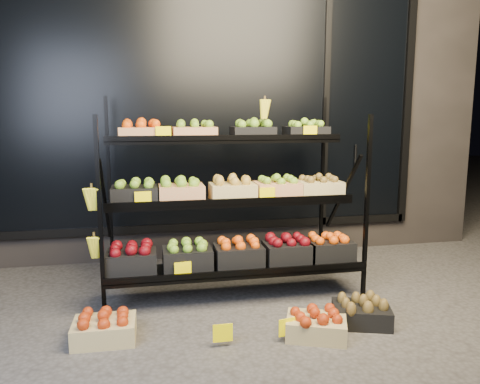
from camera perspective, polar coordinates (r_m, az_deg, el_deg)
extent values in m
plane|color=#514F4C|center=(3.60, 0.71, -15.14)|extent=(24.00, 24.00, 0.00)
cube|color=#2D2826|center=(5.85, -4.73, 11.86)|extent=(6.00, 2.00, 3.50)
cube|color=black|center=(4.83, -3.25, 10.03)|extent=(4.20, 0.04, 2.40)
cube|color=black|center=(4.95, -3.09, -4.12)|extent=(4.30, 0.06, 0.08)
cube|color=black|center=(5.55, 19.67, 9.42)|extent=(0.08, 0.06, 2.50)
cube|color=black|center=(5.12, 10.39, 9.86)|extent=(0.06, 0.06, 2.50)
cylinder|color=black|center=(5.26, 13.90, 4.26)|extent=(0.02, 0.02, 0.25)
cube|color=black|center=(3.48, -16.68, -3.38)|extent=(0.03, 0.03, 1.50)
cube|color=black|center=(3.87, 15.19, -2.06)|extent=(0.03, 0.03, 1.50)
cube|color=black|center=(4.42, -15.63, 0.38)|extent=(0.03, 0.03, 1.66)
cube|color=black|center=(4.73, 9.99, 1.16)|extent=(0.03, 0.03, 1.66)
cube|color=black|center=(3.82, -0.40, -9.38)|extent=(2.05, 0.42, 0.03)
cube|color=black|center=(3.63, 0.21, -9.86)|extent=(2.05, 0.02, 0.05)
cube|color=black|center=(3.98, -1.23, -1.18)|extent=(2.05, 0.40, 0.03)
cube|color=black|center=(3.79, -0.73, -1.18)|extent=(2.05, 0.02, 0.05)
cube|color=black|center=(4.22, -1.99, 6.25)|extent=(2.05, 0.40, 0.03)
cube|color=black|center=(4.03, -1.54, 6.61)|extent=(2.05, 0.02, 0.05)
cube|color=tan|center=(4.16, -11.91, 6.98)|extent=(0.38, 0.28, 0.11)
ellipsoid|color=#EA560C|center=(4.15, -11.95, 8.15)|extent=(0.32, 0.24, 0.07)
cube|color=tan|center=(4.18, -5.58, 7.15)|extent=(0.38, 0.28, 0.11)
ellipsoid|color=#7CAF2B|center=(4.18, -5.60, 8.31)|extent=(0.32, 0.24, 0.07)
cube|color=black|center=(4.26, 1.55, 7.23)|extent=(0.38, 0.28, 0.11)
ellipsoid|color=#7CAF2B|center=(4.26, 1.56, 8.38)|extent=(0.32, 0.24, 0.07)
cube|color=black|center=(4.41, 8.03, 7.22)|extent=(0.38, 0.28, 0.11)
ellipsoid|color=#7CAF2B|center=(4.40, 8.05, 8.32)|extent=(0.32, 0.24, 0.07)
cube|color=black|center=(3.91, -12.64, -0.35)|extent=(0.38, 0.28, 0.14)
ellipsoid|color=#7CAF2B|center=(3.89, -12.69, 1.10)|extent=(0.32, 0.24, 0.07)
cube|color=tan|center=(3.92, -7.23, -0.17)|extent=(0.38, 0.28, 0.14)
ellipsoid|color=#7CAF2B|center=(3.90, -7.26, 1.28)|extent=(0.32, 0.24, 0.07)
cube|color=#CFBB77|center=(3.97, -0.91, 0.04)|extent=(0.38, 0.28, 0.14)
ellipsoid|color=#B88E34|center=(3.96, -0.91, 1.47)|extent=(0.32, 0.24, 0.07)
cube|color=tan|center=(4.06, 4.55, 0.22)|extent=(0.38, 0.28, 0.14)
ellipsoid|color=#7CAF2B|center=(4.05, 4.57, 1.61)|extent=(0.32, 0.24, 0.07)
cube|color=#CFBB77|center=(4.18, 9.60, 0.38)|extent=(0.38, 0.28, 0.14)
ellipsoid|color=brown|center=(4.17, 9.64, 1.74)|extent=(0.32, 0.24, 0.07)
cube|color=black|center=(3.73, -13.11, -8.43)|extent=(0.38, 0.28, 0.18)
ellipsoid|color=#65070E|center=(3.70, -13.18, -6.65)|extent=(0.32, 0.24, 0.07)
cube|color=black|center=(3.74, -6.42, -8.19)|extent=(0.38, 0.28, 0.18)
ellipsoid|color=#7CAF2B|center=(3.70, -6.46, -6.42)|extent=(0.32, 0.24, 0.07)
cube|color=black|center=(3.79, -0.18, -7.87)|extent=(0.38, 0.28, 0.18)
ellipsoid|color=#EA560C|center=(3.76, -0.18, -6.12)|extent=(0.32, 0.24, 0.07)
cube|color=black|center=(3.89, 5.81, -7.47)|extent=(0.38, 0.28, 0.18)
ellipsoid|color=#65070E|center=(3.86, 5.84, -5.77)|extent=(0.32, 0.24, 0.07)
cube|color=black|center=(4.01, 10.76, -7.08)|extent=(0.38, 0.28, 0.18)
ellipsoid|color=#EA560C|center=(3.98, 10.81, -5.43)|extent=(0.32, 0.24, 0.07)
ellipsoid|color=#FFFA30|center=(3.46, -17.67, 0.61)|extent=(0.14, 0.08, 0.22)
ellipsoid|color=#FFFA30|center=(3.53, -17.38, -5.09)|extent=(0.14, 0.08, 0.22)
ellipsoid|color=#FFFA30|center=(4.19, 3.04, 11.28)|extent=(0.14, 0.08, 0.22)
cube|color=#FFEC00|center=(3.76, -11.74, -0.85)|extent=(0.13, 0.01, 0.12)
cube|color=#FFEC00|center=(3.89, 3.35, -0.34)|extent=(0.13, 0.01, 0.12)
cube|color=#FFEC00|center=(4.26, 8.55, 7.20)|extent=(0.13, 0.01, 0.12)
cube|color=#FFEC00|center=(4.01, -9.32, 7.05)|extent=(0.13, 0.01, 0.12)
cube|color=#FFEC00|center=(3.60, -6.98, -9.39)|extent=(0.13, 0.01, 0.12)
cube|color=#FFEC00|center=(3.18, -2.11, -17.44)|extent=(0.13, 0.01, 0.12)
cube|color=#FFEC00|center=(3.27, 5.82, -16.68)|extent=(0.13, 0.01, 0.12)
cube|color=#CFBB77|center=(3.38, -16.19, -15.93)|extent=(0.41, 0.31, 0.14)
ellipsoid|color=#B6270D|center=(3.34, -16.27, -14.38)|extent=(0.35, 0.26, 0.07)
cube|color=#CFBB77|center=(3.35, 9.27, -15.96)|extent=(0.48, 0.42, 0.14)
ellipsoid|color=#B6270D|center=(3.31, 9.32, -14.43)|extent=(0.40, 0.35, 0.07)
cube|color=black|center=(3.60, 14.56, -14.28)|extent=(0.47, 0.41, 0.14)
ellipsoid|color=brown|center=(3.56, 14.63, -12.82)|extent=(0.40, 0.34, 0.07)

